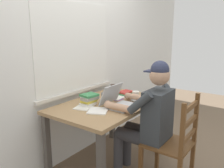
% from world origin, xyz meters
% --- Properties ---
extents(ground_plane, '(8.00, 8.00, 0.00)m').
position_xyz_m(ground_plane, '(0.00, 0.00, 0.00)').
color(ground_plane, brown).
extents(back_wall, '(6.00, 0.08, 2.60)m').
position_xyz_m(back_wall, '(-0.00, 0.48, 1.30)').
color(back_wall, silver).
rests_on(back_wall, ground).
extents(desk, '(1.26, 0.81, 0.74)m').
position_xyz_m(desk, '(0.00, 0.00, 0.64)').
color(desk, '#9E7A51').
rests_on(desk, ground).
extents(seated_person, '(0.50, 0.60, 1.25)m').
position_xyz_m(seated_person, '(0.02, -0.48, 0.69)').
color(seated_person, '#33383D').
rests_on(seated_person, ground).
extents(wooden_chair, '(0.42, 0.42, 0.94)m').
position_xyz_m(wooden_chair, '(0.02, -0.76, 0.46)').
color(wooden_chair, brown).
rests_on(wooden_chair, ground).
extents(laptop, '(0.33, 0.31, 0.22)m').
position_xyz_m(laptop, '(-0.02, -0.15, 0.79)').
color(laptop, '#ADAFB2').
rests_on(laptop, desk).
extents(computer_mouse, '(0.06, 0.10, 0.03)m').
position_xyz_m(computer_mouse, '(0.21, -0.22, 0.75)').
color(computer_mouse, '#ADAFB2').
rests_on(computer_mouse, desk).
extents(coffee_mug_white, '(0.12, 0.08, 0.09)m').
position_xyz_m(coffee_mug_white, '(0.32, -0.17, 0.78)').
color(coffee_mug_white, silver).
rests_on(coffee_mug_white, desk).
extents(coffee_mug_dark, '(0.11, 0.07, 0.10)m').
position_xyz_m(coffee_mug_dark, '(0.43, 0.23, 0.79)').
color(coffee_mug_dark, '#38281E').
rests_on(coffee_mug_dark, desk).
extents(coffee_mug_spare, '(0.12, 0.09, 0.10)m').
position_xyz_m(coffee_mug_spare, '(0.02, 0.05, 0.79)').
color(coffee_mug_spare, '#2D384C').
rests_on(coffee_mug_spare, desk).
extents(book_stack_main, '(0.19, 0.16, 0.12)m').
position_xyz_m(book_stack_main, '(-0.18, 0.12, 0.80)').
color(book_stack_main, white).
rests_on(book_stack_main, desk).
extents(book_stack_side, '(0.20, 0.13, 0.04)m').
position_xyz_m(book_stack_side, '(0.41, 0.04, 0.76)').
color(book_stack_side, '#38844C').
rests_on(book_stack_side, desk).
extents(paper_pile_near_laptop, '(0.25, 0.15, 0.01)m').
position_xyz_m(paper_pile_near_laptop, '(0.24, 0.03, 0.74)').
color(paper_pile_near_laptop, silver).
rests_on(paper_pile_near_laptop, desk).
extents(paper_pile_back_corner, '(0.28, 0.22, 0.01)m').
position_xyz_m(paper_pile_back_corner, '(-0.25, 0.11, 0.74)').
color(paper_pile_back_corner, silver).
rests_on(paper_pile_back_corner, desk).
extents(paper_pile_side, '(0.26, 0.26, 0.01)m').
position_xyz_m(paper_pile_side, '(-0.28, -0.08, 0.74)').
color(paper_pile_side, white).
rests_on(paper_pile_side, desk).
extents(landscape_photo_print, '(0.14, 0.10, 0.00)m').
position_xyz_m(landscape_photo_print, '(0.18, -0.01, 0.74)').
color(landscape_photo_print, '#7A4293').
rests_on(landscape_photo_print, desk).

